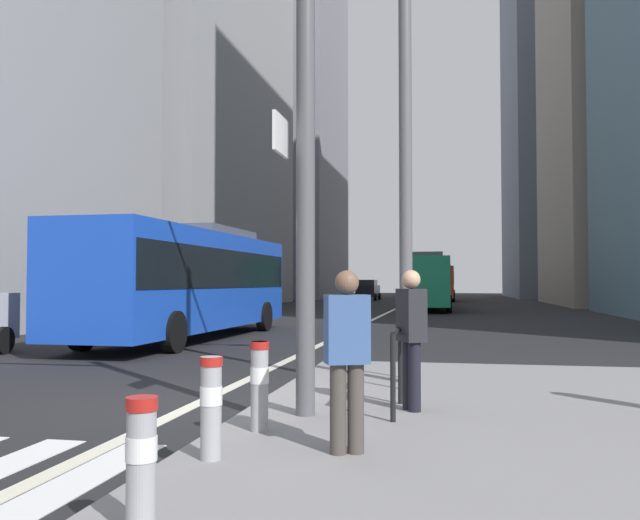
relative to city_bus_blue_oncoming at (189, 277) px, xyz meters
The scene contains 19 objects.
ground_plane 11.29m from the city_bus_blue_oncoming, 68.13° to the left, with size 160.00×160.00×0.00m, color black.
lane_centre_line 20.83m from the city_bus_blue_oncoming, 78.47° to the left, with size 0.20×80.00×0.01m, color beige.
office_tower_left_mid 32.03m from the city_bus_blue_oncoming, 113.82° to the left, with size 11.44×23.63×29.34m, color #9E9EA3.
office_tower_left_far 58.84m from the city_bus_blue_oncoming, 102.40° to the left, with size 13.91×18.64×44.40m, color gray.
office_tower_right_mid 44.00m from the city_bus_blue_oncoming, 58.84° to the left, with size 11.66×17.79×36.29m, color gray.
office_tower_right_far 68.01m from the city_bus_blue_oncoming, 70.70° to the left, with size 13.77×22.31×49.84m, color slate.
city_bus_blue_oncoming is the anchor object (origin of this frame).
city_bus_red_receding 23.51m from the city_bus_blue_oncoming, 74.62° to the left, with size 2.84×11.75×3.40m.
city_bus_red_distant 43.85m from the city_bus_blue_oncoming, 81.30° to the left, with size 2.75×10.66×3.40m.
car_oncoming_mid 44.50m from the city_bus_blue_oncoming, 90.20° to the left, with size 2.14×4.13×1.94m.
car_receding_near 32.56m from the city_bus_blue_oncoming, 79.11° to the left, with size 2.18×4.64×1.94m.
traffic_signal_gantry 11.98m from the city_bus_blue_oncoming, 69.12° to the right, with size 5.32×0.65×6.00m.
street_lamp_post 11.29m from the city_bus_blue_oncoming, 50.02° to the right, with size 5.50×0.32×8.00m.
bollard_front 15.79m from the city_bus_blue_oncoming, 68.70° to the right, with size 0.20×0.20×0.82m.
bollard_left 14.19m from the city_bus_blue_oncoming, 66.91° to the right, with size 0.20×0.20×0.88m.
bollard_right 13.19m from the city_bus_blue_oncoming, 64.56° to the right, with size 0.20×0.20×0.91m.
pedestrian_railing 11.83m from the city_bus_blue_oncoming, 53.88° to the right, with size 0.06×3.33×0.98m.
pedestrian_waiting 12.68m from the city_bus_blue_oncoming, 55.81° to the right, with size 0.39×0.45×1.67m.
pedestrian_walking 14.26m from the city_bus_blue_oncoming, 62.10° to the right, with size 0.44×0.36×1.63m.
Camera 1 is at (3.42, -8.78, 1.67)m, focal length 37.20 mm.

